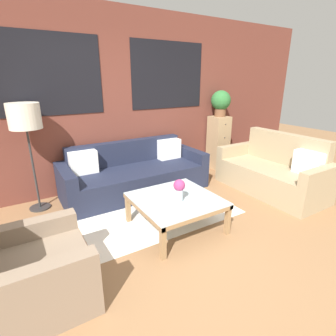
{
  "coord_description": "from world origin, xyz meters",
  "views": [
    {
      "loc": [
        -1.57,
        -1.71,
        1.75
      ],
      "look_at": [
        0.26,
        1.28,
        0.55
      ],
      "focal_mm": 28.0,
      "sensor_mm": 36.0,
      "label": 1
    }
  ],
  "objects_px": {
    "flower_vase": "(179,188)",
    "floor_lamp": "(25,120)",
    "potted_plant": "(221,102)",
    "armchair_corner": "(33,273)",
    "settee_vintage": "(273,173)",
    "couch_dark": "(135,175)",
    "drawer_cabinet": "(218,142)",
    "coffee_table": "(176,202)"
  },
  "relations": [
    {
      "from": "floor_lamp",
      "to": "flower_vase",
      "type": "height_order",
      "value": "floor_lamp"
    },
    {
      "from": "couch_dark",
      "to": "armchair_corner",
      "type": "distance_m",
      "value": 2.32
    },
    {
      "from": "couch_dark",
      "to": "coffee_table",
      "type": "xyz_separation_m",
      "value": [
        -0.04,
        -1.28,
        0.07
      ]
    },
    {
      "from": "coffee_table",
      "to": "drawer_cabinet",
      "type": "bearing_deg",
      "value": 37.03
    },
    {
      "from": "settee_vintage",
      "to": "drawer_cabinet",
      "type": "xyz_separation_m",
      "value": [
        0.06,
        1.4,
        0.21
      ]
    },
    {
      "from": "floor_lamp",
      "to": "armchair_corner",
      "type": "bearing_deg",
      "value": -97.2
    },
    {
      "from": "couch_dark",
      "to": "flower_vase",
      "type": "distance_m",
      "value": 1.39
    },
    {
      "from": "drawer_cabinet",
      "to": "flower_vase",
      "type": "xyz_separation_m",
      "value": [
        -2.02,
        -1.6,
        0.03
      ]
    },
    {
      "from": "armchair_corner",
      "to": "coffee_table",
      "type": "relative_size",
      "value": 0.88
    },
    {
      "from": "couch_dark",
      "to": "floor_lamp",
      "type": "relative_size",
      "value": 1.55
    },
    {
      "from": "flower_vase",
      "to": "coffee_table",
      "type": "bearing_deg",
      "value": 85.18
    },
    {
      "from": "armchair_corner",
      "to": "couch_dark",
      "type": "bearing_deg",
      "value": 44.94
    },
    {
      "from": "armchair_corner",
      "to": "potted_plant",
      "type": "bearing_deg",
      "value": 27.44
    },
    {
      "from": "settee_vintage",
      "to": "armchair_corner",
      "type": "relative_size",
      "value": 2.02
    },
    {
      "from": "couch_dark",
      "to": "armchair_corner",
      "type": "relative_size",
      "value": 2.71
    },
    {
      "from": "drawer_cabinet",
      "to": "settee_vintage",
      "type": "bearing_deg",
      "value": -92.5
    },
    {
      "from": "settee_vintage",
      "to": "coffee_table",
      "type": "height_order",
      "value": "settee_vintage"
    },
    {
      "from": "couch_dark",
      "to": "flower_vase",
      "type": "xyz_separation_m",
      "value": [
        -0.05,
        -1.36,
        0.28
      ]
    },
    {
      "from": "coffee_table",
      "to": "potted_plant",
      "type": "relative_size",
      "value": 1.93
    },
    {
      "from": "armchair_corner",
      "to": "flower_vase",
      "type": "bearing_deg",
      "value": 9.9
    },
    {
      "from": "armchair_corner",
      "to": "flower_vase",
      "type": "relative_size",
      "value": 3.17
    },
    {
      "from": "drawer_cabinet",
      "to": "flower_vase",
      "type": "height_order",
      "value": "drawer_cabinet"
    },
    {
      "from": "settee_vintage",
      "to": "floor_lamp",
      "type": "relative_size",
      "value": 1.16
    },
    {
      "from": "floor_lamp",
      "to": "potted_plant",
      "type": "height_order",
      "value": "potted_plant"
    },
    {
      "from": "coffee_table",
      "to": "drawer_cabinet",
      "type": "height_order",
      "value": "drawer_cabinet"
    },
    {
      "from": "settee_vintage",
      "to": "flower_vase",
      "type": "xyz_separation_m",
      "value": [
        -1.96,
        -0.2,
        0.24
      ]
    },
    {
      "from": "couch_dark",
      "to": "floor_lamp",
      "type": "height_order",
      "value": "floor_lamp"
    },
    {
      "from": "settee_vintage",
      "to": "flower_vase",
      "type": "distance_m",
      "value": 1.98
    },
    {
      "from": "armchair_corner",
      "to": "coffee_table",
      "type": "bearing_deg",
      "value": 12.58
    },
    {
      "from": "couch_dark",
      "to": "drawer_cabinet",
      "type": "xyz_separation_m",
      "value": [
        1.97,
        0.24,
        0.25
      ]
    },
    {
      "from": "drawer_cabinet",
      "to": "flower_vase",
      "type": "distance_m",
      "value": 2.58
    },
    {
      "from": "potted_plant",
      "to": "flower_vase",
      "type": "bearing_deg",
      "value": -141.66
    },
    {
      "from": "coffee_table",
      "to": "flower_vase",
      "type": "bearing_deg",
      "value": -94.82
    },
    {
      "from": "potted_plant",
      "to": "armchair_corner",
      "type": "bearing_deg",
      "value": -152.56
    },
    {
      "from": "couch_dark",
      "to": "flower_vase",
      "type": "bearing_deg",
      "value": -92.05
    },
    {
      "from": "armchair_corner",
      "to": "potted_plant",
      "type": "xyz_separation_m",
      "value": [
        3.61,
        1.88,
        1.05
      ]
    },
    {
      "from": "couch_dark",
      "to": "floor_lamp",
      "type": "bearing_deg",
      "value": 173.74
    },
    {
      "from": "floor_lamp",
      "to": "flower_vase",
      "type": "xyz_separation_m",
      "value": [
        1.37,
        -1.52,
        -0.7
      ]
    },
    {
      "from": "drawer_cabinet",
      "to": "potted_plant",
      "type": "xyz_separation_m",
      "value": [
        0.0,
        0.0,
        0.8
      ]
    },
    {
      "from": "couch_dark",
      "to": "potted_plant",
      "type": "distance_m",
      "value": 2.24
    },
    {
      "from": "flower_vase",
      "to": "floor_lamp",
      "type": "bearing_deg",
      "value": 132.03
    },
    {
      "from": "couch_dark",
      "to": "settee_vintage",
      "type": "relative_size",
      "value": 1.34
    }
  ]
}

